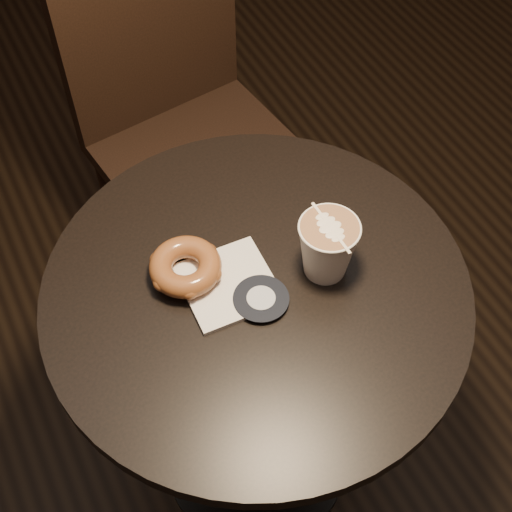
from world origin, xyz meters
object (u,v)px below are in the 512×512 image
(cafe_table, at_px, (256,346))
(pastry_bag, at_px, (228,284))
(chair, at_px, (176,97))
(latte_cup, at_px, (327,248))
(doughnut, at_px, (185,267))

(cafe_table, bearing_deg, pastry_bag, 152.18)
(pastry_bag, bearing_deg, cafe_table, -25.14)
(chair, xyz_separation_m, latte_cup, (-0.01, -0.66, 0.20))
(cafe_table, xyz_separation_m, latte_cup, (0.12, -0.02, 0.25))
(pastry_bag, distance_m, doughnut, 0.07)
(cafe_table, distance_m, doughnut, 0.25)
(cafe_table, bearing_deg, doughnut, 143.50)
(pastry_bag, bearing_deg, doughnut, 140.66)
(chair, bearing_deg, latte_cup, -97.85)
(chair, xyz_separation_m, pastry_bag, (-0.16, -0.61, 0.15))
(chair, xyz_separation_m, doughnut, (-0.21, -0.57, 0.17))
(chair, relative_size, pastry_bag, 7.59)
(cafe_table, relative_size, chair, 0.69)
(doughnut, xyz_separation_m, latte_cup, (0.21, -0.09, 0.03))
(doughnut, bearing_deg, cafe_table, -36.50)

